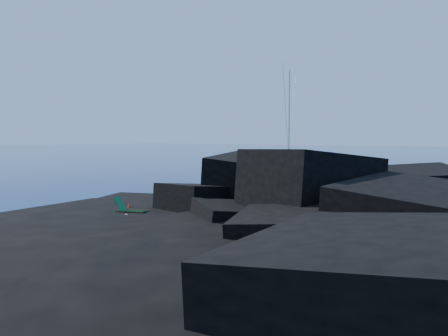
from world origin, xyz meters
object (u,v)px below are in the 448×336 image
at_px(marker_cone, 129,207).
at_px(deck_chair, 133,207).
at_px(sailboat, 288,170).
at_px(sunbather, 120,215).

bearing_deg(marker_cone, deck_chair, -34.57).
height_order(sailboat, deck_chair, sailboat).
bearing_deg(sailboat, sunbather, -92.43).
distance_m(sailboat, marker_cone, 35.35).
distance_m(sunbather, marker_cone, 1.69).
distance_m(deck_chair, marker_cone, 1.43).
bearing_deg(sailboat, deck_chair, -91.86).
xyz_separation_m(sailboat, marker_cone, (9.75, -33.97, 0.61)).
relative_size(sailboat, sunbather, 7.62).
relative_size(sailboat, deck_chair, 8.43).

